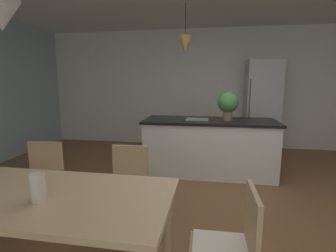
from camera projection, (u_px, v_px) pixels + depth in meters
The scene contains 12 objects.
ground_plane at pixel (220, 215), 2.93m from camera, with size 10.00×8.40×0.04m, color brown.
wall_back_kitchen at pixel (217, 89), 5.86m from camera, with size 10.00×0.12×2.70m, color silver.
dining_table at pixel (24, 200), 1.77m from camera, with size 2.10×0.86×0.75m.
chair_kitchen_end at pixel (229, 249), 1.57m from camera, with size 0.41×0.41×0.87m.
chair_far_left at pixel (41, 181), 2.66m from camera, with size 0.43×0.43×0.87m.
chair_far_right at pixel (126, 187), 2.50m from camera, with size 0.41×0.41×0.87m.
kitchen_island at pixel (209, 146), 4.16m from camera, with size 2.13×0.84×0.91m.
refrigerator at pixel (262, 107), 5.38m from camera, with size 0.69×0.67×1.95m.
pendant_over_table at pixel (1, 15), 1.59m from camera, with size 0.24×0.24×0.87m.
pendant_over_island_main at pixel (185, 44), 3.95m from camera, with size 0.21×0.21×0.75m.
potted_plant_on_island at pixel (228, 103), 3.99m from camera, with size 0.33×0.33×0.46m.
vase_on_dining_table at pixel (38, 187), 1.61m from camera, with size 0.09×0.09×0.18m.
Camera 1 is at (-0.14, -2.77, 1.51)m, focal length 26.88 mm.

